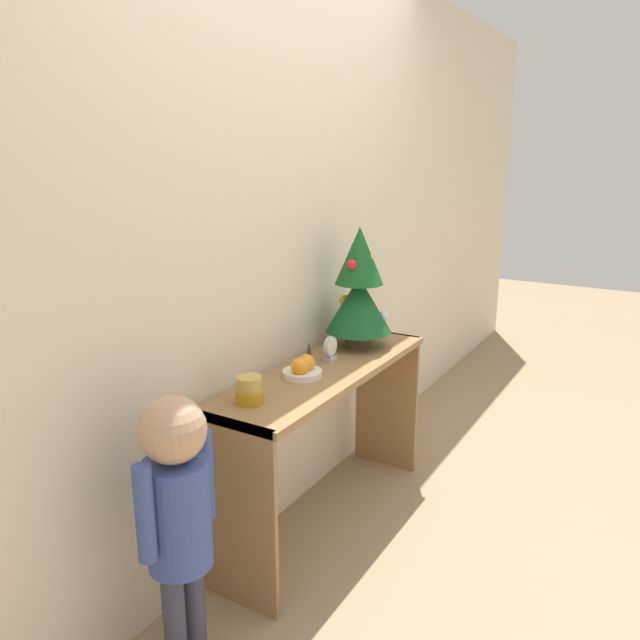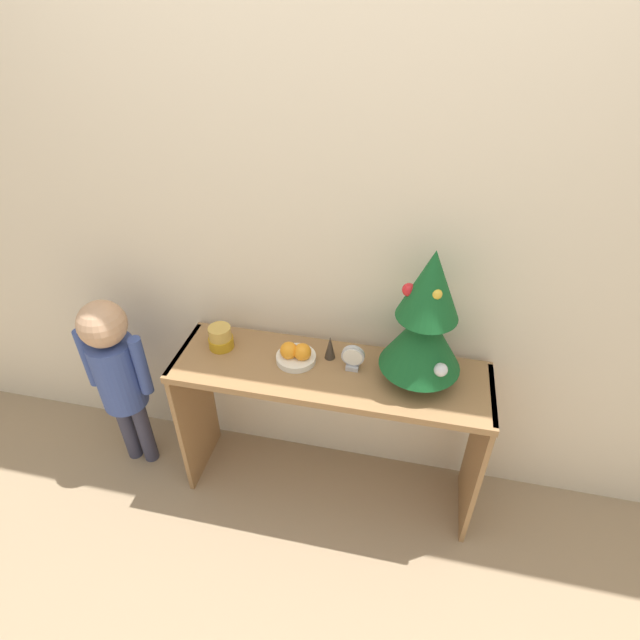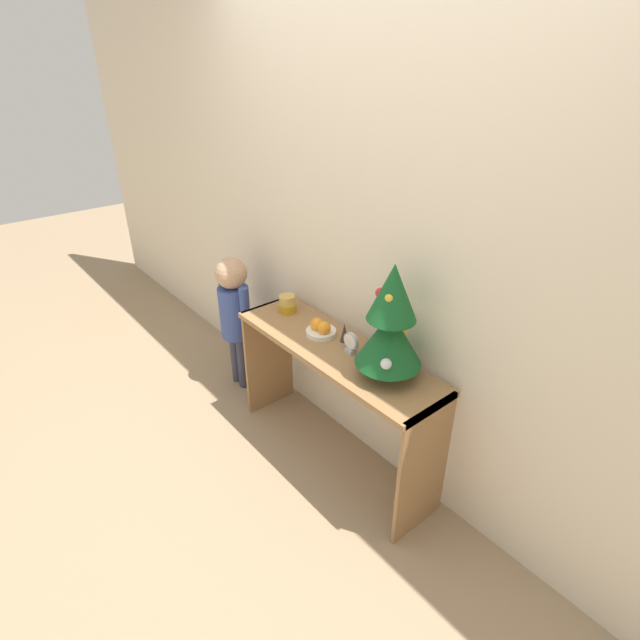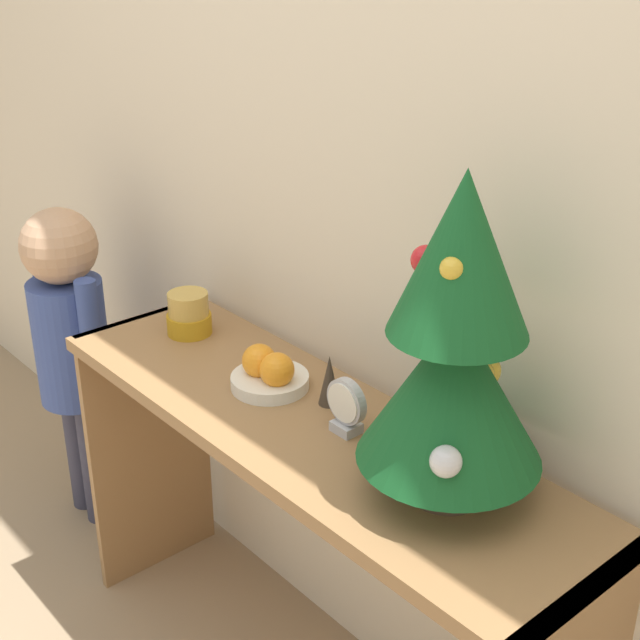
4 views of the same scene
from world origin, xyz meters
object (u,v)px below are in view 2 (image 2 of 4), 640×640
fruit_bowl (296,354)px  singing_bowl (221,338)px  child_figure (116,367)px  mini_tree (426,321)px  desk_clock (353,358)px  figurine (330,347)px

fruit_bowl → singing_bowl: singing_bowl is taller
fruit_bowl → singing_bowl: 0.33m
child_figure → mini_tree: bearing=2.7°
mini_tree → desk_clock: (-0.25, 0.00, -0.22)m
mini_tree → desk_clock: size_ratio=5.04×
child_figure → fruit_bowl: bearing=4.4°
mini_tree → fruit_bowl: 0.54m
figurine → desk_clock: bearing=-25.2°
desk_clock → figurine: 0.11m
singing_bowl → desk_clock: desk_clock is taller
desk_clock → singing_bowl: bearing=178.2°
mini_tree → fruit_bowl: size_ratio=3.47×
mini_tree → figurine: mini_tree is taller
fruit_bowl → desk_clock: (0.23, 0.00, 0.02)m
singing_bowl → figurine: (0.46, 0.03, 0.01)m
singing_bowl → desk_clock: size_ratio=0.93×
mini_tree → desk_clock: mini_tree is taller
fruit_bowl → child_figure: 0.82m
mini_tree → child_figure: (-1.29, -0.06, -0.41)m
child_figure → desk_clock: bearing=3.6°
singing_bowl → child_figure: 0.52m
desk_clock → child_figure: bearing=-176.4°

